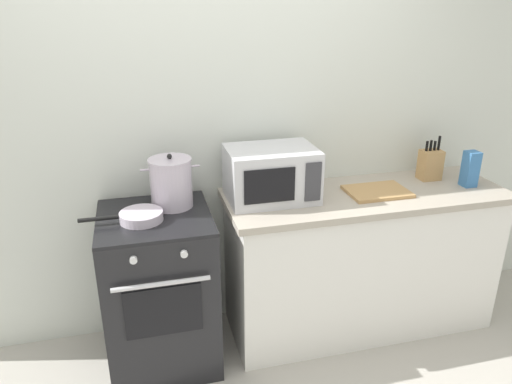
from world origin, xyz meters
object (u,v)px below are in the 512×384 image
object	(u,v)px
stove	(160,289)
frying_pan	(140,216)
stock_pot	(171,183)
knife_block	(430,164)
microwave	(271,174)
pasta_box	(470,169)
cutting_board	(377,191)

from	to	relation	value
stove	frying_pan	bearing A→B (deg)	-147.46
stock_pot	knife_block	xyz separation A→B (m)	(1.63, 0.03, -0.04)
stove	stock_pot	world-z (taller)	stock_pot
microwave	pasta_box	bearing A→B (deg)	-5.01
frying_pan	pasta_box	world-z (taller)	pasta_box
stock_pot	frying_pan	bearing A→B (deg)	-139.37
cutting_board	knife_block	distance (m)	0.46
microwave	cutting_board	size ratio (longest dim) A/B	1.39
stock_pot	microwave	size ratio (longest dim) A/B	0.64
frying_pan	stock_pot	bearing A→B (deg)	40.63
stock_pot	microwave	xyz separation A→B (m)	(0.56, -0.03, 0.01)
stove	pasta_box	size ratio (longest dim) A/B	4.18
frying_pan	knife_block	xyz separation A→B (m)	(1.81, 0.19, 0.07)
stock_pot	stove	bearing A→B (deg)	-134.87
stock_pot	knife_block	distance (m)	1.63
stock_pot	pasta_box	xyz separation A→B (m)	(1.79, -0.14, -0.03)
knife_block	pasta_box	xyz separation A→B (m)	(0.16, -0.17, 0.01)
frying_pan	knife_block	size ratio (longest dim) A/B	1.51
pasta_box	microwave	bearing A→B (deg)	174.99
frying_pan	pasta_box	distance (m)	1.98
stove	frying_pan	size ratio (longest dim) A/B	2.17
stock_pot	cutting_board	bearing A→B (deg)	-5.21
stock_pot	microwave	distance (m)	0.56
cutting_board	knife_block	world-z (taller)	knife_block
stove	cutting_board	xyz separation A→B (m)	(1.30, 0.00, 0.47)
knife_block	microwave	bearing A→B (deg)	-176.68
frying_pan	microwave	bearing A→B (deg)	9.60
frying_pan	pasta_box	bearing A→B (deg)	0.51
pasta_box	frying_pan	bearing A→B (deg)	-179.49
microwave	stove	bearing A→B (deg)	-173.26
microwave	knife_block	size ratio (longest dim) A/B	1.78
stock_pot	frying_pan	world-z (taller)	stock_pot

